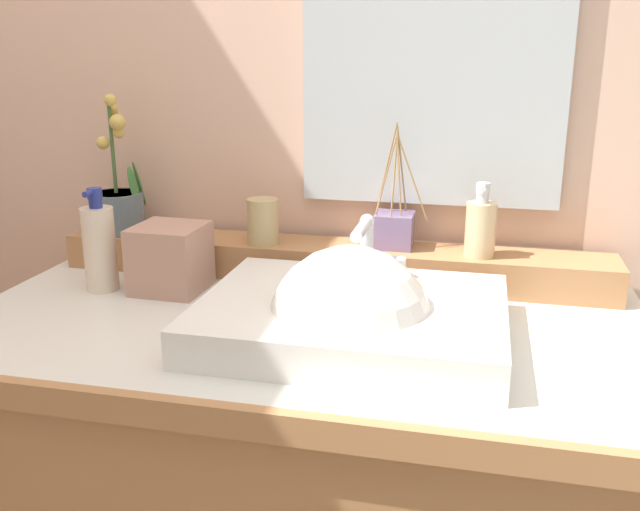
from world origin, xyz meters
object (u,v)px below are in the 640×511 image
(soap_dispenser, at_px, (481,227))
(tissue_box, at_px, (170,258))
(lotion_bottle, at_px, (100,247))
(tumbler_cup, at_px, (263,221))
(reed_diffuser, at_px, (394,229))
(potted_plant, at_px, (118,203))
(sink_basin, at_px, (351,324))

(soap_dispenser, relative_size, tissue_box, 1.10)
(soap_dispenser, bearing_deg, tissue_box, -167.46)
(lotion_bottle, bearing_deg, soap_dispenser, 12.57)
(tumbler_cup, distance_m, tissue_box, 0.20)
(soap_dispenser, height_order, reed_diffuser, reed_diffuser)
(potted_plant, xyz_separation_m, tumbler_cup, (0.33, -0.02, -0.02))
(tissue_box, bearing_deg, reed_diffuser, 20.81)
(potted_plant, bearing_deg, soap_dispenser, -1.00)
(soap_dispenser, distance_m, tissue_box, 0.60)
(potted_plant, bearing_deg, reed_diffuser, 1.38)
(tumbler_cup, bearing_deg, soap_dispenser, 1.16)
(soap_dispenser, xyz_separation_m, lotion_bottle, (-0.72, -0.16, -0.04))
(sink_basin, height_order, soap_dispenser, soap_dispenser)
(potted_plant, distance_m, lotion_bottle, 0.19)
(soap_dispenser, relative_size, reed_diffuser, 0.57)
(tumbler_cup, xyz_separation_m, reed_diffuser, (0.26, 0.04, -0.01))
(soap_dispenser, distance_m, tumbler_cup, 0.43)
(lotion_bottle, distance_m, tissue_box, 0.14)
(sink_basin, height_order, lotion_bottle, lotion_bottle)
(tumbler_cup, bearing_deg, tissue_box, -141.26)
(sink_basin, height_order, reed_diffuser, reed_diffuser)
(reed_diffuser, xyz_separation_m, lotion_bottle, (-0.55, -0.19, -0.02))
(lotion_bottle, bearing_deg, tumbler_cup, 28.03)
(soap_dispenser, xyz_separation_m, tissue_box, (-0.58, -0.13, -0.06))
(lotion_bottle, bearing_deg, reed_diffuser, 18.91)
(reed_diffuser, distance_m, tissue_box, 0.45)
(sink_basin, xyz_separation_m, tumbler_cup, (-0.24, 0.28, 0.09))
(potted_plant, relative_size, tumbler_cup, 3.17)
(sink_basin, xyz_separation_m, tissue_box, (-0.39, 0.16, 0.04))
(tissue_box, bearing_deg, sink_basin, -22.20)
(sink_basin, xyz_separation_m, potted_plant, (-0.57, 0.30, 0.11))
(tumbler_cup, bearing_deg, sink_basin, -49.72)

